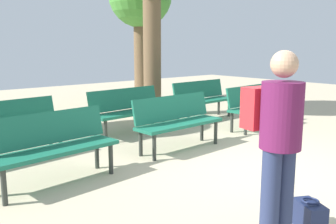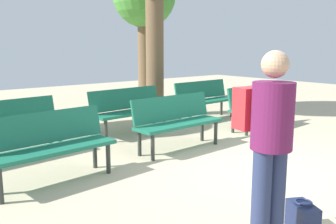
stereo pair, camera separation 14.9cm
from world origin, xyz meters
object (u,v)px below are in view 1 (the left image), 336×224
(bench_r0_c2, at_px, (256,104))
(bench_r1_c1, at_px, (128,108))
(bench_r1_c0, at_px, (9,126))
(bench_r0_c0, at_px, (52,143))
(visitor_with_backpack, at_px, (277,137))
(bench_r1_c2, at_px, (202,97))
(tree_2, at_px, (140,0))
(handbag, at_px, (309,216))
(bench_r0_c1, at_px, (177,119))

(bench_r0_c2, height_order, bench_r1_c1, same)
(bench_r1_c0, height_order, bench_r1_c1, same)
(bench_r0_c0, distance_m, visitor_with_backpack, 2.75)
(bench_r1_c2, bearing_deg, tree_2, 77.41)
(bench_r1_c2, bearing_deg, bench_r1_c1, -178.86)
(bench_r0_c0, height_order, visitor_with_backpack, visitor_with_backpack)
(tree_2, bearing_deg, visitor_with_backpack, -118.96)
(handbag, bearing_deg, bench_r0_c0, 115.71)
(bench_r1_c0, distance_m, bench_r1_c1, 2.26)
(bench_r0_c0, height_order, tree_2, tree_2)
(visitor_with_backpack, distance_m, handbag, 0.92)
(bench_r1_c2, bearing_deg, handbag, -127.47)
(bench_r1_c2, bearing_deg, bench_r0_c0, -161.49)
(bench_r0_c1, bearing_deg, handbag, -109.89)
(bench_r1_c0, distance_m, tree_2, 6.52)
(bench_r0_c0, height_order, bench_r1_c2, same)
(bench_r1_c2, relative_size, handbag, 4.41)
(bench_r0_c1, relative_size, bench_r1_c2, 1.00)
(bench_r0_c0, bearing_deg, bench_r1_c2, 16.17)
(tree_2, bearing_deg, bench_r1_c1, -130.08)
(bench_r0_c0, height_order, bench_r1_c1, same)
(bench_r0_c1, height_order, bench_r1_c2, same)
(handbag, bearing_deg, bench_r0_c1, 72.18)
(bench_r0_c1, xyz_separation_m, visitor_with_backpack, (-1.36, -2.74, 0.43))
(handbag, bearing_deg, visitor_with_backpack, 167.89)
(tree_2, xyz_separation_m, handbag, (-3.61, -7.44, -2.86))
(tree_2, height_order, visitor_with_backpack, tree_2)
(bench_r0_c2, distance_m, bench_r1_c2, 1.37)
(visitor_with_backpack, bearing_deg, bench_r0_c0, -60.63)
(tree_2, bearing_deg, handbag, -115.91)
(bench_r1_c2, bearing_deg, bench_r1_c0, -178.63)
(bench_r0_c0, bearing_deg, bench_r0_c1, -0.69)
(bench_r0_c2, height_order, handbag, bench_r0_c2)
(bench_r1_c1, relative_size, bench_r1_c2, 1.01)
(bench_r0_c1, xyz_separation_m, bench_r1_c0, (-2.28, 1.21, 0.00))
(bench_r0_c1, bearing_deg, bench_r1_c0, 149.86)
(bench_r0_c0, distance_m, bench_r0_c1, 2.21)
(bench_r0_c1, xyz_separation_m, tree_2, (2.70, 4.60, 2.49))
(bench_r1_c2, xyz_separation_m, handbag, (-3.05, -4.33, -0.37))
(bench_r0_c0, bearing_deg, bench_r0_c2, -1.03)
(bench_r0_c2, distance_m, tree_2, 5.13)
(bench_r1_c0, bearing_deg, bench_r0_c1, -33.26)
(bench_r0_c1, relative_size, tree_2, 0.40)
(visitor_with_backpack, height_order, handbag, visitor_with_backpack)
(bench_r0_c2, bearing_deg, bench_r0_c0, 179.97)
(bench_r0_c1, bearing_deg, bench_r1_c1, 88.79)
(bench_r1_c1, bearing_deg, bench_r0_c0, -149.18)
(bench_r0_c0, xyz_separation_m, bench_r0_c1, (2.20, 0.15, 0.00))
(bench_r1_c1, xyz_separation_m, visitor_with_backpack, (-1.34, -4.10, 0.43))
(bench_r0_c0, height_order, bench_r1_c0, same)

